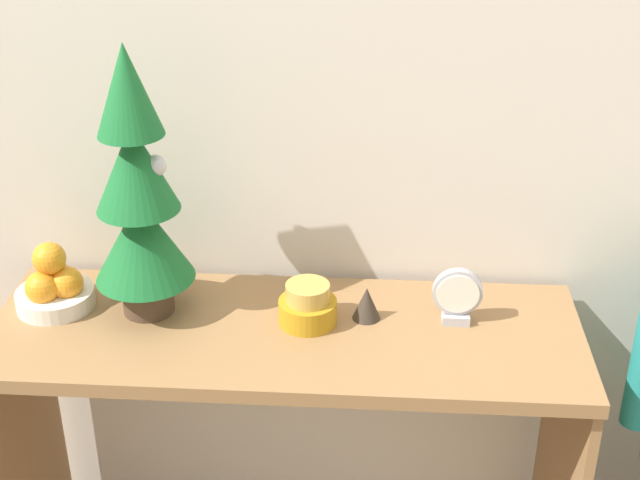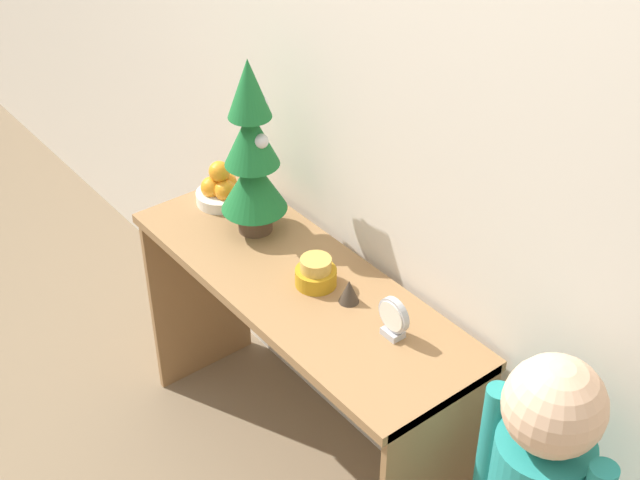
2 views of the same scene
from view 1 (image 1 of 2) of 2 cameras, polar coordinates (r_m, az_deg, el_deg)
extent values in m
cube|color=beige|center=(1.82, -1.74, 12.17)|extent=(7.00, 0.05, 2.50)
cube|color=olive|center=(1.80, -2.28, -6.07)|extent=(1.19, 0.42, 0.03)
cube|color=olive|center=(2.15, -18.25, -13.22)|extent=(0.02, 0.39, 0.75)
cylinder|color=#4C3828|center=(1.87, -10.92, -3.78)|extent=(0.10, 0.10, 0.05)
cylinder|color=brown|center=(1.85, -11.04, -2.58)|extent=(0.02, 0.02, 0.04)
cone|color=#19662D|center=(1.80, -11.31, 0.09)|extent=(0.20, 0.20, 0.18)
cone|color=#19662D|center=(1.74, -11.77, 4.59)|extent=(0.16, 0.16, 0.18)
cone|color=#19662D|center=(1.69, -12.26, 9.40)|extent=(0.13, 0.13, 0.18)
sphere|color=silver|center=(1.72, -11.71, 7.98)|extent=(0.06, 0.06, 0.06)
sphere|color=red|center=(1.74, -12.45, 7.07)|extent=(0.04, 0.04, 0.04)
sphere|color=silver|center=(1.74, -10.48, 4.70)|extent=(0.04, 0.04, 0.04)
cylinder|color=silver|center=(1.93, -16.57, -3.59)|extent=(0.16, 0.16, 0.04)
sphere|color=orange|center=(1.90, -15.93, -2.66)|extent=(0.07, 0.07, 0.07)
sphere|color=orange|center=(1.94, -16.69, -2.19)|extent=(0.07, 0.07, 0.07)
sphere|color=orange|center=(1.90, -17.36, -2.94)|extent=(0.07, 0.07, 0.07)
sphere|color=orange|center=(1.89, -16.94, -1.14)|extent=(0.07, 0.07, 0.07)
cylinder|color=#B78419|center=(1.80, -0.79, -4.59)|extent=(0.12, 0.12, 0.05)
cylinder|color=gold|center=(1.77, -0.80, -3.40)|extent=(0.09, 0.09, 0.04)
cube|color=#B2B2B7|center=(1.83, 8.67, -4.90)|extent=(0.05, 0.04, 0.02)
cylinder|color=#B2B2B7|center=(1.80, 8.80, -3.28)|extent=(0.10, 0.02, 0.10)
cylinder|color=white|center=(1.79, 8.83, -3.45)|extent=(0.08, 0.00, 0.08)
cone|color=#382D23|center=(1.81, 3.00, -4.05)|extent=(0.06, 0.06, 0.07)
camera|label=2|loc=(1.58, 93.18, 22.17)|focal=50.00mm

